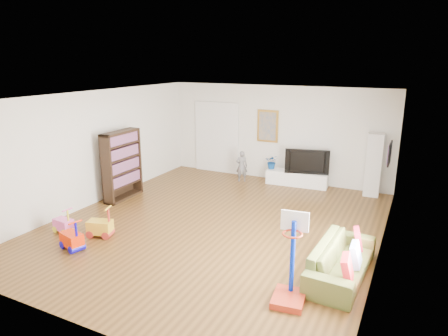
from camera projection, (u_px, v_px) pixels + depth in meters
The scene contains 25 objects.
floor at pixel (216, 224), 8.49m from camera, with size 6.50×7.50×0.00m, color brown.
ceiling at pixel (215, 96), 7.78m from camera, with size 6.50×7.50×0.00m, color white.
wall_back at pixel (276, 133), 11.37m from camera, with size 6.50×0.00×2.70m, color silver.
wall_front at pixel (74, 232), 4.90m from camera, with size 6.50×0.00×2.70m, color white.
wall_left at pixel (95, 148), 9.53m from camera, with size 0.00×7.50×2.70m, color white.
wall_right at pixel (385, 185), 6.74m from camera, with size 0.00×7.50×2.70m, color white.
navy_accent at pixel (394, 141), 7.82m from camera, with size 0.01×3.20×1.70m, color black.
olive_wainscot at pixel (387, 206), 8.18m from camera, with size 0.01×3.20×1.00m, color brown.
doorway at pixel (217, 138), 12.23m from camera, with size 1.45×0.06×2.10m, color white.
painting_back at pixel (268, 126), 11.39m from camera, with size 0.62×0.06×0.92m, color gold.
artwork_right at pixel (390, 153), 8.10m from camera, with size 0.04×0.56×0.46m, color #7F3F8C.
media_console at pixel (297, 178), 11.08m from camera, with size 1.69×0.42×0.39m, color white.
tall_cabinet at pixel (374, 165), 10.11m from camera, with size 0.38×0.38×1.62m, color white.
bookshelf at pixel (122, 165), 9.89m from camera, with size 0.31×1.17×1.71m, color black.
sofa at pixel (341, 260), 6.42m from camera, with size 1.91×0.75×0.56m, color #5C672D.
basketball_hoop at pixel (291, 260), 5.61m from camera, with size 0.46×0.56×1.34m, color #B32F18.
ride_on_yellow at pixel (100, 222), 7.84m from camera, with size 0.47×0.29×0.62m, color gold.
ride_on_orange at pixel (71, 234), 7.32m from camera, with size 0.45×0.28×0.60m, color #ED2700.
ride_on_pink at pixel (63, 220), 8.04m from camera, with size 0.40×0.25×0.53m, color #FE60C1.
child at pixel (242, 166), 11.38m from camera, with size 0.33×0.21×0.89m, color slate.
tv at pixel (307, 161), 10.83m from camera, with size 1.18×0.16×0.68m, color black.
vase_plant at pixel (272, 162), 11.28m from camera, with size 0.36×0.32×0.40m, color navy.
pillow_left at pixel (347, 269), 5.83m from camera, with size 0.10×0.39×0.39m, color red.
pillow_center at pixel (356, 255), 6.26m from camera, with size 0.10×0.36×0.36m, color white.
pillow_right at pixel (358, 239), 6.81m from camera, with size 0.09×0.34×0.34m, color #B61A31.
Camera 1 is at (3.67, -6.97, 3.41)m, focal length 32.00 mm.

